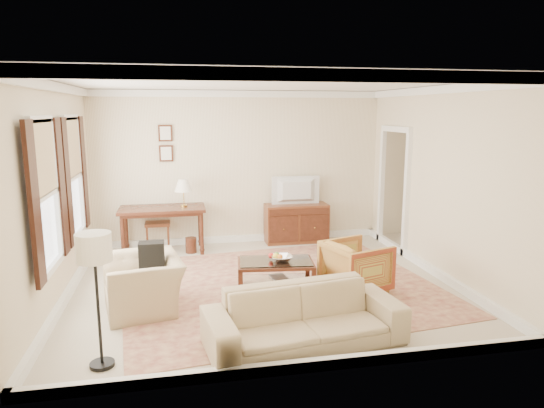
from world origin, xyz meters
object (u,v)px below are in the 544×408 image
object	(u,v)px
coffee_table	(276,268)
striped_armchair	(356,264)
tv	(297,182)
sofa	(305,308)
club_armchair	(143,275)
sideboard	(296,223)
writing_desk	(162,213)

from	to	relation	value
coffee_table	striped_armchair	distance (m)	1.13
tv	sofa	bearing A→B (deg)	77.23
striped_armchair	sofa	world-z (taller)	sofa
tv	coffee_table	bearing A→B (deg)	69.65
coffee_table	club_armchair	bearing A→B (deg)	-170.14
sideboard	tv	bearing A→B (deg)	-90.00
coffee_table	sideboard	bearing A→B (deg)	69.80
sofa	coffee_table	bearing A→B (deg)	81.72
coffee_table	sofa	xyz separation A→B (m)	(-0.01, -1.64, 0.08)
club_armchair	sofa	distance (m)	2.22
writing_desk	sofa	world-z (taller)	sofa
club_armchair	sideboard	bearing A→B (deg)	125.24
sideboard	striped_armchair	world-z (taller)	striped_armchair
sideboard	sofa	bearing A→B (deg)	-102.71
tv	club_armchair	bearing A→B (deg)	45.89
sideboard	writing_desk	bearing A→B (deg)	-175.17
tv	club_armchair	xyz separation A→B (m)	(-2.72, -2.80, -0.73)
coffee_table	sofa	world-z (taller)	sofa
writing_desk	coffee_table	xyz separation A→B (m)	(1.61, -2.30, -0.37)
club_armchair	writing_desk	bearing A→B (deg)	165.04
sofa	sideboard	bearing A→B (deg)	69.43
striped_armchair	writing_desk	bearing A→B (deg)	28.97
coffee_table	writing_desk	bearing A→B (deg)	124.96
sideboard	tv	world-z (taller)	tv
writing_desk	club_armchair	distance (m)	2.63
sofa	striped_armchair	bearing A→B (deg)	43.42
tv	striped_armchair	size ratio (longest dim) A/B	1.10
writing_desk	coffee_table	distance (m)	2.83
writing_desk	club_armchair	xyz separation A→B (m)	(-0.19, -2.61, -0.25)
coffee_table	tv	bearing A→B (deg)	69.65
sideboard	coffee_table	world-z (taller)	sideboard
writing_desk	tv	world-z (taller)	tv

